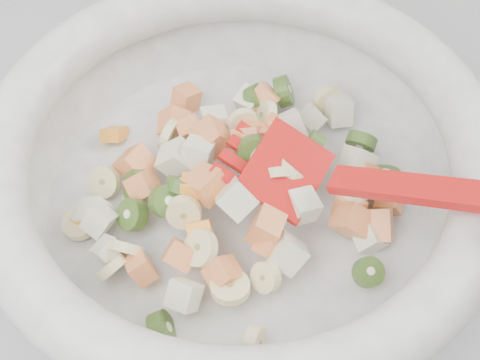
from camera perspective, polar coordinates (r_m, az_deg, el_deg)
name	(u,v)px	position (r m, az deg, el deg)	size (l,w,h in m)	color
mixing_bowl	(241,172)	(0.53, 0.04, 0.65)	(0.39, 0.38, 0.15)	white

